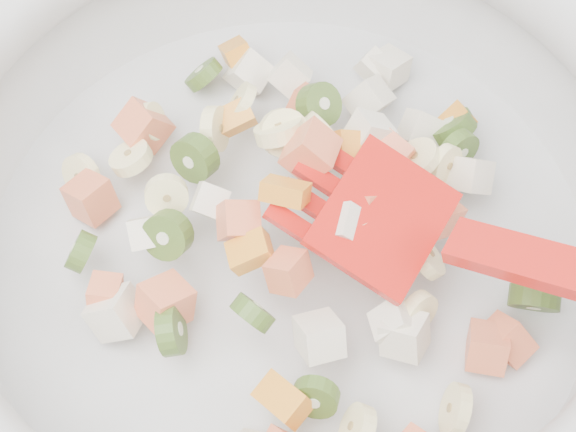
# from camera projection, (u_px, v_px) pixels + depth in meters

# --- Properties ---
(mixing_bowl) EXTENTS (0.52, 0.44, 0.15)m
(mixing_bowl) POSITION_uv_depth(u_px,v_px,m) (289.00, 199.00, 0.47)
(mixing_bowl) COLOR #BABAB8
(mixing_bowl) RESTS_ON counter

